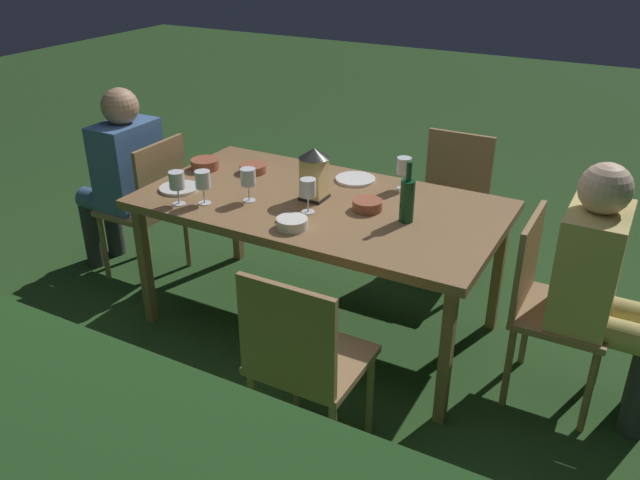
{
  "coord_description": "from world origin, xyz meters",
  "views": [
    {
      "loc": [
        -1.43,
        2.62,
        2.01
      ],
      "look_at": [
        0.0,
        0.0,
        0.51
      ],
      "focal_mm": 36.55,
      "sensor_mm": 36.0,
      "label": 1
    }
  ],
  "objects_px": {
    "dining_table": "(320,210)",
    "plate_b": "(355,179)",
    "person_in_blue": "(121,173)",
    "bowl_olives": "(253,168)",
    "green_bottle_on_table": "(407,199)",
    "wine_glass_c": "(177,182)",
    "chair_head_far": "(150,202)",
    "bowl_bread": "(367,205)",
    "wine_glass_e": "(404,167)",
    "chair_side_right_a": "(303,359)",
    "wine_glass_b": "(308,189)",
    "person_in_mustard": "(603,282)",
    "wine_glass_d": "(248,179)",
    "bowl_dip": "(205,164)",
    "lantern_centerpiece": "(314,171)",
    "plate_a": "(179,188)",
    "wine_glass_a": "(203,181)",
    "bowl_salad": "(292,223)",
    "chair_head_near": "(549,301)",
    "chair_side_left_a": "(450,200)"
  },
  "relations": [
    {
      "from": "wine_glass_a",
      "to": "wine_glass_e",
      "type": "bearing_deg",
      "value": -140.48
    },
    {
      "from": "plate_a",
      "to": "green_bottle_on_table",
      "type": "bearing_deg",
      "value": -170.38
    },
    {
      "from": "person_in_blue",
      "to": "person_in_mustard",
      "type": "bearing_deg",
      "value": 180.0
    },
    {
      "from": "dining_table",
      "to": "lantern_centerpiece",
      "type": "bearing_deg",
      "value": -14.22
    },
    {
      "from": "chair_head_far",
      "to": "bowl_bread",
      "type": "distance_m",
      "value": 1.43
    },
    {
      "from": "wine_glass_d",
      "to": "bowl_bread",
      "type": "xyz_separation_m",
      "value": [
        -0.56,
        -0.18,
        -0.09
      ]
    },
    {
      "from": "lantern_centerpiece",
      "to": "wine_glass_c",
      "type": "relative_size",
      "value": 1.57
    },
    {
      "from": "dining_table",
      "to": "plate_b",
      "type": "relative_size",
      "value": 8.41
    },
    {
      "from": "wine_glass_c",
      "to": "person_in_mustard",
      "type": "bearing_deg",
      "value": -169.21
    },
    {
      "from": "plate_a",
      "to": "bowl_salad",
      "type": "distance_m",
      "value": 0.76
    },
    {
      "from": "dining_table",
      "to": "plate_b",
      "type": "distance_m",
      "value": 0.34
    },
    {
      "from": "wine_glass_c",
      "to": "bowl_olives",
      "type": "xyz_separation_m",
      "value": [
        -0.07,
        -0.54,
        -0.09
      ]
    },
    {
      "from": "plate_a",
      "to": "plate_b",
      "type": "bearing_deg",
      "value": -143.58
    },
    {
      "from": "green_bottle_on_table",
      "to": "wine_glass_c",
      "type": "distance_m",
      "value": 1.11
    },
    {
      "from": "dining_table",
      "to": "chair_head_far",
      "type": "height_order",
      "value": "chair_head_far"
    },
    {
      "from": "chair_head_far",
      "to": "wine_glass_b",
      "type": "relative_size",
      "value": 5.15
    },
    {
      "from": "plate_b",
      "to": "bowl_bread",
      "type": "height_order",
      "value": "bowl_bread"
    },
    {
      "from": "green_bottle_on_table",
      "to": "bowl_dip",
      "type": "xyz_separation_m",
      "value": [
        1.25,
        -0.11,
        -0.08
      ]
    },
    {
      "from": "wine_glass_e",
      "to": "chair_side_right_a",
      "type": "bearing_deg",
      "value": 94.83
    },
    {
      "from": "dining_table",
      "to": "wine_glass_d",
      "type": "bearing_deg",
      "value": 28.45
    },
    {
      "from": "chair_side_left_a",
      "to": "wine_glass_b",
      "type": "height_order",
      "value": "wine_glass_b"
    },
    {
      "from": "wine_glass_a",
      "to": "bowl_olives",
      "type": "xyz_separation_m",
      "value": [
        0.03,
        -0.47,
        -0.09
      ]
    },
    {
      "from": "wine_glass_b",
      "to": "wine_glass_c",
      "type": "relative_size",
      "value": 1.0
    },
    {
      "from": "wine_glass_b",
      "to": "bowl_bread",
      "type": "distance_m",
      "value": 0.3
    },
    {
      "from": "dining_table",
      "to": "person_in_blue",
      "type": "relative_size",
      "value": 1.56
    },
    {
      "from": "wine_glass_e",
      "to": "wine_glass_b",
      "type": "bearing_deg",
      "value": 60.25
    },
    {
      "from": "chair_head_near",
      "to": "person_in_mustard",
      "type": "xyz_separation_m",
      "value": [
        -0.2,
        0.0,
        0.15
      ]
    },
    {
      "from": "person_in_blue",
      "to": "wine_glass_e",
      "type": "xyz_separation_m",
      "value": [
        -1.64,
        -0.35,
        0.21
      ]
    },
    {
      "from": "person_in_blue",
      "to": "wine_glass_e",
      "type": "relative_size",
      "value": 6.8
    },
    {
      "from": "wine_glass_d",
      "to": "wine_glass_e",
      "type": "xyz_separation_m",
      "value": [
        -0.61,
        -0.52,
        0.0
      ]
    },
    {
      "from": "lantern_centerpiece",
      "to": "green_bottle_on_table",
      "type": "bearing_deg",
      "value": 176.77
    },
    {
      "from": "green_bottle_on_table",
      "to": "bowl_olives",
      "type": "bearing_deg",
      "value": -11.08
    },
    {
      "from": "chair_head_near",
      "to": "green_bottle_on_table",
      "type": "height_order",
      "value": "green_bottle_on_table"
    },
    {
      "from": "chair_head_far",
      "to": "bowl_dip",
      "type": "bearing_deg",
      "value": -165.97
    },
    {
      "from": "chair_head_far",
      "to": "person_in_blue",
      "type": "height_order",
      "value": "person_in_blue"
    },
    {
      "from": "chair_head_near",
      "to": "wine_glass_b",
      "type": "xyz_separation_m",
      "value": [
        1.13,
        0.15,
        0.36
      ]
    },
    {
      "from": "plate_a",
      "to": "wine_glass_c",
      "type": "bearing_deg",
      "value": 129.16
    },
    {
      "from": "person_in_blue",
      "to": "wine_glass_c",
      "type": "relative_size",
      "value": 6.8
    },
    {
      "from": "person_in_mustard",
      "to": "plate_b",
      "type": "xyz_separation_m",
      "value": [
        1.31,
        -0.33,
        0.1
      ]
    },
    {
      "from": "wine_glass_e",
      "to": "bowl_dip",
      "type": "distance_m",
      "value": 1.12
    },
    {
      "from": "bowl_olives",
      "to": "person_in_blue",
      "type": "bearing_deg",
      "value": 11.85
    },
    {
      "from": "lantern_centerpiece",
      "to": "wine_glass_a",
      "type": "bearing_deg",
      "value": 34.83
    },
    {
      "from": "lantern_centerpiece",
      "to": "bowl_olives",
      "type": "distance_m",
      "value": 0.52
    },
    {
      "from": "chair_side_right_a",
      "to": "green_bottle_on_table",
      "type": "xyz_separation_m",
      "value": [
        -0.06,
        -0.86,
        0.35
      ]
    },
    {
      "from": "lantern_centerpiece",
      "to": "wine_glass_d",
      "type": "height_order",
      "value": "lantern_centerpiece"
    },
    {
      "from": "plate_a",
      "to": "bowl_dip",
      "type": "distance_m",
      "value": 0.32
    },
    {
      "from": "lantern_centerpiece",
      "to": "bowl_dip",
      "type": "bearing_deg",
      "value": -6.25
    },
    {
      "from": "plate_a",
      "to": "bowl_bread",
      "type": "bearing_deg",
      "value": -166.71
    },
    {
      "from": "wine_glass_c",
      "to": "bowl_bread",
      "type": "distance_m",
      "value": 0.93
    },
    {
      "from": "wine_glass_b",
      "to": "wine_glass_d",
      "type": "height_order",
      "value": "same"
    }
  ]
}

